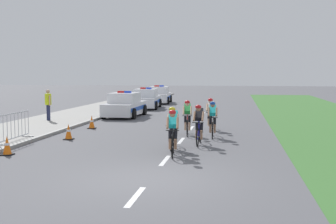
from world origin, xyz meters
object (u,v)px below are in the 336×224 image
object	(u,v)px
traffic_cone_far	(69,132)
cyclist_third	(199,124)
police_car_third	(159,96)
spectator_closest	(48,103)
cyclist_lead	(173,132)
traffic_cone_mid	(7,146)
police_car_second	(146,99)
cyclist_fourth	(213,119)
police_car_nearest	(125,106)
crowd_barrier_middle	(15,127)
cyclist_fifth	(187,117)
cyclist_sixth	(211,114)
cyclist_second	(173,127)
traffic_cone_near	(92,122)

from	to	relation	value
traffic_cone_far	cyclist_third	bearing A→B (deg)	-4.54
police_car_third	traffic_cone_far	size ratio (longest dim) A/B	7.04
police_car_third	spectator_closest	world-z (taller)	spectator_closest
cyclist_lead	cyclist_third	xyz separation A→B (m)	(0.66, 2.31, 0.00)
cyclist_third	traffic_cone_mid	bearing A→B (deg)	-153.04
traffic_cone_far	police_car_second	bearing A→B (deg)	90.26
cyclist_fourth	cyclist_third	bearing A→B (deg)	-102.20
cyclist_third	spectator_closest	distance (m)	10.60
spectator_closest	police_car_third	bearing A→B (deg)	78.20
cyclist_third	police_car_nearest	world-z (taller)	police_car_nearest
crowd_barrier_middle	cyclist_fifth	bearing A→B (deg)	28.29
cyclist_sixth	traffic_cone_far	world-z (taller)	cyclist_sixth
cyclist_second	traffic_cone_far	size ratio (longest dim) A/B	2.69
cyclist_second	traffic_cone_mid	world-z (taller)	cyclist_second
police_car_third	traffic_cone_near	bearing A→B (deg)	-90.46
cyclist_second	traffic_cone_mid	distance (m)	5.60
cyclist_second	police_car_second	size ratio (longest dim) A/B	0.38
traffic_cone_near	traffic_cone_far	world-z (taller)	same
cyclist_second	cyclist_sixth	distance (m)	5.49
traffic_cone_near	spectator_closest	size ratio (longest dim) A/B	0.38
cyclist_third	traffic_cone_far	world-z (taller)	cyclist_third
cyclist_sixth	traffic_cone_far	bearing A→B (deg)	-145.13
police_car_second	traffic_cone_far	bearing A→B (deg)	-89.74
cyclist_second	cyclist_sixth	bearing A→B (deg)	79.50
cyclist_lead	cyclist_third	bearing A→B (deg)	73.98
crowd_barrier_middle	spectator_closest	size ratio (longest dim) A/B	1.39
police_car_nearest	police_car_second	size ratio (longest dim) A/B	0.99
police_car_second	spectator_closest	distance (m)	10.68
police_car_third	cyclist_second	bearing A→B (deg)	-78.76
cyclist_sixth	traffic_cone_far	size ratio (longest dim) A/B	2.69
cyclist_lead	police_car_third	xyz separation A→B (m)	(-4.73, 24.20, -0.11)
police_car_nearest	spectator_closest	size ratio (longest dim) A/B	2.65
traffic_cone_mid	spectator_closest	distance (m)	9.53
cyclist_fourth	police_car_third	bearing A→B (deg)	106.17
crowd_barrier_middle	traffic_cone_near	world-z (taller)	crowd_barrier_middle
cyclist_sixth	spectator_closest	world-z (taller)	spectator_closest
cyclist_third	crowd_barrier_middle	xyz separation A→B (m)	(-6.95, -0.88, -0.14)
cyclist_fourth	police_car_nearest	xyz separation A→B (m)	(-5.80, 7.89, -0.11)
police_car_nearest	cyclist_third	bearing A→B (deg)	-61.11
cyclist_lead	cyclist_second	size ratio (longest dim) A/B	1.00
police_car_third	crowd_barrier_middle	distance (m)	22.83
traffic_cone_near	traffic_cone_mid	bearing A→B (deg)	-94.19
traffic_cone_far	spectator_closest	xyz separation A→B (m)	(-3.38, 5.62, 0.77)
cyclist_sixth	police_car_second	size ratio (longest dim) A/B	0.38
cyclist_second	spectator_closest	distance (m)	10.67
cyclist_second	traffic_cone_near	distance (m)	6.94
police_car_nearest	traffic_cone_mid	size ratio (longest dim) A/B	6.94
cyclist_fourth	police_car_second	bearing A→B (deg)	112.09
crowd_barrier_middle	traffic_cone_mid	world-z (taller)	crowd_barrier_middle
traffic_cone_near	police_car_second	bearing A→B (deg)	89.33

